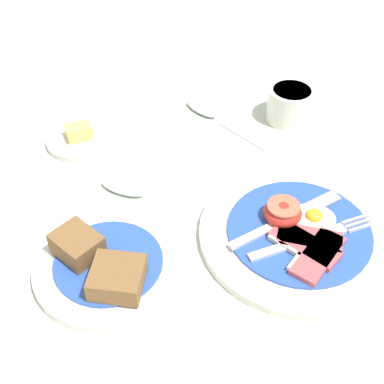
# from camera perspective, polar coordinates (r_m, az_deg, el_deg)

# --- Properties ---
(ground_plane) EXTENTS (3.00, 3.00, 0.00)m
(ground_plane) POSITION_cam_1_polar(r_m,az_deg,el_deg) (0.70, 3.47, -7.39)
(ground_plane) COLOR #B7CCB7
(breakfast_plate) EXTENTS (0.27, 0.27, 0.04)m
(breakfast_plate) POSITION_cam_1_polar(r_m,az_deg,el_deg) (0.73, 11.32, -4.30)
(breakfast_plate) COLOR silver
(breakfast_plate) RESTS_ON ground_plane
(bread_plate) EXTENTS (0.19, 0.19, 0.05)m
(bread_plate) POSITION_cam_1_polar(r_m,az_deg,el_deg) (0.69, -9.13, -7.65)
(bread_plate) COLOR silver
(bread_plate) RESTS_ON ground_plane
(sugar_cup) EXTENTS (0.08, 0.08, 0.06)m
(sugar_cup) POSITION_cam_1_polar(r_m,az_deg,el_deg) (0.93, 10.44, 9.26)
(sugar_cup) COLOR white
(sugar_cup) RESTS_ON ground_plane
(butter_dish) EXTENTS (0.11, 0.11, 0.03)m
(butter_dish) POSITION_cam_1_polar(r_m,az_deg,el_deg) (0.90, -11.83, 5.63)
(butter_dish) COLOR silver
(butter_dish) RESTS_ON ground_plane
(teaspoon_by_saucer) EXTENTS (0.17, 0.13, 0.01)m
(teaspoon_by_saucer) POSITION_cam_1_polar(r_m,az_deg,el_deg) (0.81, -9.08, 0.91)
(teaspoon_by_saucer) COLOR silver
(teaspoon_by_saucer) RESTS_ON ground_plane
(teaspoon_near_cup) EXTENTS (0.12, 0.17, 0.01)m
(teaspoon_near_cup) POSITION_cam_1_polar(r_m,az_deg,el_deg) (0.94, 2.18, 8.17)
(teaspoon_near_cup) COLOR silver
(teaspoon_near_cup) RESTS_ON ground_plane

